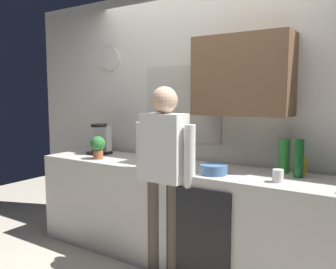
# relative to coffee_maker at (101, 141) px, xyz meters

# --- Properties ---
(kitchen_counter) EXTENTS (3.04, 0.64, 0.89)m
(kitchen_counter) POSITION_rel_coffee_maker_xyz_m (1.09, -0.09, -0.59)
(kitchen_counter) COLOR beige
(kitchen_counter) RESTS_ON ground_plane
(dishwasher_panel) EXTENTS (0.56, 0.02, 0.80)m
(dishwasher_panel) POSITION_rel_coffee_maker_xyz_m (1.42, -0.42, -0.64)
(dishwasher_panel) COLOR black
(dishwasher_panel) RESTS_ON ground_plane
(back_wall_assembly) EXTENTS (4.64, 0.42, 2.60)m
(back_wall_assembly) POSITION_rel_coffee_maker_xyz_m (1.14, 0.31, 0.31)
(back_wall_assembly) COLOR silver
(back_wall_assembly) RESTS_ON ground_plane
(coffee_maker) EXTENTS (0.20, 0.20, 0.33)m
(coffee_maker) POSITION_rel_coffee_maker_xyz_m (0.00, 0.00, 0.00)
(coffee_maker) COLOR black
(coffee_maker) RESTS_ON kitchen_counter
(bottle_amber_beer) EXTENTS (0.06, 0.06, 0.23)m
(bottle_amber_beer) POSITION_rel_coffee_maker_xyz_m (1.05, -0.17, -0.03)
(bottle_amber_beer) COLOR brown
(bottle_amber_beer) RESTS_ON kitchen_counter
(bottle_red_vinegar) EXTENTS (0.06, 0.06, 0.22)m
(bottle_red_vinegar) POSITION_rel_coffee_maker_xyz_m (0.98, -0.11, -0.04)
(bottle_red_vinegar) COLOR maroon
(bottle_red_vinegar) RESTS_ON kitchen_counter
(bottle_green_wine) EXTENTS (0.07, 0.07, 0.30)m
(bottle_green_wine) POSITION_rel_coffee_maker_xyz_m (2.06, 0.02, 0.00)
(bottle_green_wine) COLOR #195923
(bottle_green_wine) RESTS_ON kitchen_counter
(bottle_clear_soda) EXTENTS (0.09, 0.09, 0.28)m
(bottle_clear_soda) POSITION_rel_coffee_maker_xyz_m (1.92, 0.13, -0.01)
(bottle_clear_soda) COLOR #2D8C33
(bottle_clear_soda) RESTS_ON kitchen_counter
(cup_white_mug) EXTENTS (0.08, 0.08, 0.09)m
(cup_white_mug) POSITION_rel_coffee_maker_xyz_m (1.97, -0.22, -0.10)
(cup_white_mug) COLOR white
(cup_white_mug) RESTS_ON kitchen_counter
(mixing_bowl) EXTENTS (0.22, 0.22, 0.08)m
(mixing_bowl) POSITION_rel_coffee_maker_xyz_m (1.46, -0.23, -0.11)
(mixing_bowl) COLOR #4C72A5
(mixing_bowl) RESTS_ON kitchen_counter
(potted_plant) EXTENTS (0.15, 0.15, 0.23)m
(potted_plant) POSITION_rel_coffee_maker_xyz_m (0.19, -0.24, -0.01)
(potted_plant) COLOR #9E5638
(potted_plant) RESTS_ON kitchen_counter
(dish_soap) EXTENTS (0.06, 0.06, 0.18)m
(dish_soap) POSITION_rel_coffee_maker_xyz_m (2.07, 0.12, -0.07)
(dish_soap) COLOR yellow
(dish_soap) RESTS_ON kitchen_counter
(person_at_sink) EXTENTS (0.57, 0.22, 1.60)m
(person_at_sink) POSITION_rel_coffee_maker_xyz_m (1.09, -0.39, -0.09)
(person_at_sink) COLOR brown
(person_at_sink) RESTS_ON ground_plane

